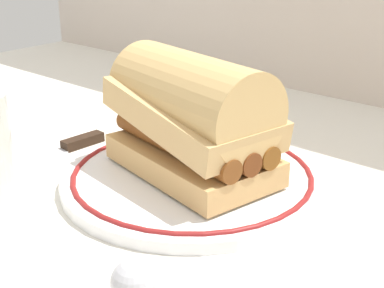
{
  "coord_description": "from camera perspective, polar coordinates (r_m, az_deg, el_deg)",
  "views": [
    {
      "loc": [
        0.31,
        -0.38,
        0.25
      ],
      "look_at": [
        -0.02,
        0.01,
        0.04
      ],
      "focal_mm": 51.0,
      "sensor_mm": 36.0,
      "label": 1
    }
  ],
  "objects": [
    {
      "name": "ground_plane",
      "position": [
        0.56,
        0.93,
        -5.29
      ],
      "size": [
        1.5,
        1.5,
        0.0
      ],
      "primitive_type": "plane",
      "color": "silver"
    },
    {
      "name": "plate",
      "position": [
        0.57,
        0.0,
        -3.44
      ],
      "size": [
        0.27,
        0.27,
        0.01
      ],
      "color": "white",
      "rests_on": "ground_plane"
    },
    {
      "name": "sausage_sandwich",
      "position": [
        0.55,
        0.0,
        2.9
      ],
      "size": [
        0.2,
        0.14,
        0.12
      ],
      "rotation": [
        0.0,
        0.0,
        -0.21
      ],
      "color": "tan",
      "rests_on": "plate"
    },
    {
      "name": "butter_knife",
      "position": [
        0.67,
        -13.28,
        -0.43
      ],
      "size": [
        0.03,
        0.14,
        0.01
      ],
      "color": "silver",
      "rests_on": "ground_plane"
    }
  ]
}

